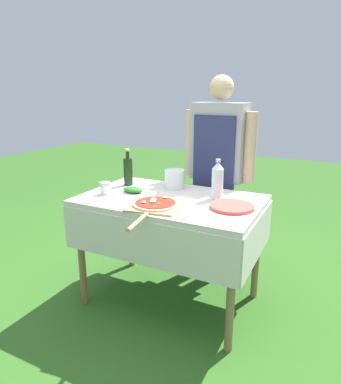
{
  "coord_description": "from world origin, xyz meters",
  "views": [
    {
      "loc": [
        0.97,
        -1.92,
        1.43
      ],
      "look_at": [
        0.0,
        0.0,
        0.8
      ],
      "focal_mm": 32.0,
      "sensor_mm": 36.0,
      "label": 1
    }
  ],
  "objects_px": {
    "prep_table": "(170,212)",
    "sauce_jar": "(105,189)",
    "mixing_tub": "(175,179)",
    "herb_container": "(133,190)",
    "plate_stack": "(232,207)",
    "water_bottle": "(217,180)",
    "pizza_on_peel": "(155,205)",
    "oil_bottle": "(128,171)",
    "person_cook": "(219,162)"
  },
  "relations": [
    {
      "from": "prep_table",
      "to": "herb_container",
      "type": "height_order",
      "value": "herb_container"
    },
    {
      "from": "water_bottle",
      "to": "sauce_jar",
      "type": "relative_size",
      "value": 3.12
    },
    {
      "from": "pizza_on_peel",
      "to": "oil_bottle",
      "type": "height_order",
      "value": "oil_bottle"
    },
    {
      "from": "prep_table",
      "to": "pizza_on_peel",
      "type": "distance_m",
      "value": 0.25
    },
    {
      "from": "pizza_on_peel",
      "to": "herb_container",
      "type": "relative_size",
      "value": 3.18
    },
    {
      "from": "prep_table",
      "to": "water_bottle",
      "type": "distance_m",
      "value": 0.38
    },
    {
      "from": "water_bottle",
      "to": "plate_stack",
      "type": "relative_size",
      "value": 0.98
    },
    {
      "from": "prep_table",
      "to": "mixing_tub",
      "type": "distance_m",
      "value": 0.3
    },
    {
      "from": "person_cook",
      "to": "sauce_jar",
      "type": "distance_m",
      "value": 0.9
    },
    {
      "from": "prep_table",
      "to": "herb_container",
      "type": "distance_m",
      "value": 0.31
    },
    {
      "from": "person_cook",
      "to": "oil_bottle",
      "type": "height_order",
      "value": "person_cook"
    },
    {
      "from": "mixing_tub",
      "to": "prep_table",
      "type": "bearing_deg",
      "value": -70.34
    },
    {
      "from": "plate_stack",
      "to": "water_bottle",
      "type": "bearing_deg",
      "value": 135.41
    },
    {
      "from": "pizza_on_peel",
      "to": "sauce_jar",
      "type": "height_order",
      "value": "sauce_jar"
    },
    {
      "from": "oil_bottle",
      "to": "water_bottle",
      "type": "distance_m",
      "value": 0.71
    },
    {
      "from": "plate_stack",
      "to": "oil_bottle",
      "type": "bearing_deg",
      "value": 168.27
    },
    {
      "from": "herb_container",
      "to": "sauce_jar",
      "type": "bearing_deg",
      "value": -145.55
    },
    {
      "from": "herb_container",
      "to": "plate_stack",
      "type": "xyz_separation_m",
      "value": [
        0.7,
        -0.01,
        -0.01
      ]
    },
    {
      "from": "prep_table",
      "to": "oil_bottle",
      "type": "xyz_separation_m",
      "value": [
        -0.43,
        0.15,
        0.21
      ]
    },
    {
      "from": "person_cook",
      "to": "prep_table",
      "type": "bearing_deg",
      "value": 84.37
    },
    {
      "from": "pizza_on_peel",
      "to": "herb_container",
      "type": "distance_m",
      "value": 0.35
    },
    {
      "from": "pizza_on_peel",
      "to": "sauce_jar",
      "type": "distance_m",
      "value": 0.45
    },
    {
      "from": "person_cook",
      "to": "mixing_tub",
      "type": "distance_m",
      "value": 0.41
    },
    {
      "from": "plate_stack",
      "to": "pizza_on_peel",
      "type": "bearing_deg",
      "value": -155.28
    },
    {
      "from": "plate_stack",
      "to": "mixing_tub",
      "type": "bearing_deg",
      "value": 153.37
    },
    {
      "from": "oil_bottle",
      "to": "herb_container",
      "type": "relative_size",
      "value": 1.5
    },
    {
      "from": "water_bottle",
      "to": "sauce_jar",
      "type": "height_order",
      "value": "water_bottle"
    },
    {
      "from": "prep_table",
      "to": "sauce_jar",
      "type": "bearing_deg",
      "value": -164.34
    },
    {
      "from": "water_bottle",
      "to": "herb_container",
      "type": "distance_m",
      "value": 0.58
    },
    {
      "from": "pizza_on_peel",
      "to": "sauce_jar",
      "type": "xyz_separation_m",
      "value": [
        -0.44,
        0.1,
        0.02
      ]
    },
    {
      "from": "prep_table",
      "to": "plate_stack",
      "type": "xyz_separation_m",
      "value": [
        0.42,
        -0.02,
        0.11
      ]
    },
    {
      "from": "oil_bottle",
      "to": "water_bottle",
      "type": "bearing_deg",
      "value": -2.74
    },
    {
      "from": "mixing_tub",
      "to": "plate_stack",
      "type": "distance_m",
      "value": 0.57
    },
    {
      "from": "oil_bottle",
      "to": "sauce_jar",
      "type": "xyz_separation_m",
      "value": [
        -0.01,
        -0.28,
        -0.07
      ]
    },
    {
      "from": "prep_table",
      "to": "water_bottle",
      "type": "relative_size",
      "value": 4.53
    },
    {
      "from": "prep_table",
      "to": "herb_container",
      "type": "relative_size",
      "value": 6.54
    },
    {
      "from": "person_cook",
      "to": "sauce_jar",
      "type": "xyz_separation_m",
      "value": [
        -0.56,
        -0.69,
        -0.12
      ]
    },
    {
      "from": "herb_container",
      "to": "person_cook",
      "type": "bearing_deg",
      "value": 54.87
    },
    {
      "from": "prep_table",
      "to": "herb_container",
      "type": "bearing_deg",
      "value": -176.74
    },
    {
      "from": "pizza_on_peel",
      "to": "mixing_tub",
      "type": "relative_size",
      "value": 4.02
    },
    {
      "from": "person_cook",
      "to": "herb_container",
      "type": "xyz_separation_m",
      "value": [
        -0.41,
        -0.58,
        -0.13
      ]
    },
    {
      "from": "herb_container",
      "to": "mixing_tub",
      "type": "bearing_deg",
      "value": 51.23
    },
    {
      "from": "pizza_on_peel",
      "to": "plate_stack",
      "type": "relative_size",
      "value": 2.15
    },
    {
      "from": "oil_bottle",
      "to": "mixing_tub",
      "type": "height_order",
      "value": "oil_bottle"
    },
    {
      "from": "mixing_tub",
      "to": "sauce_jar",
      "type": "relative_size",
      "value": 1.71
    },
    {
      "from": "sauce_jar",
      "to": "pizza_on_peel",
      "type": "bearing_deg",
      "value": -12.3
    },
    {
      "from": "water_bottle",
      "to": "mixing_tub",
      "type": "xyz_separation_m",
      "value": [
        -0.36,
        0.11,
        -0.06
      ]
    },
    {
      "from": "oil_bottle",
      "to": "herb_container",
      "type": "bearing_deg",
      "value": -48.66
    },
    {
      "from": "herb_container",
      "to": "plate_stack",
      "type": "bearing_deg",
      "value": -0.63
    },
    {
      "from": "person_cook",
      "to": "herb_container",
      "type": "bearing_deg",
      "value": 62.19
    }
  ]
}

